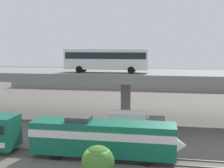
{
  "coord_description": "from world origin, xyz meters",
  "views": [
    {
      "loc": [
        5.51,
        -23.81,
        11.11
      ],
      "look_at": [
        -2.72,
        23.56,
        4.96
      ],
      "focal_mm": 47.28,
      "sensor_mm": 36.0,
      "label": 1
    }
  ],
  "objects_px": {
    "transit_bus_on_overpass": "(106,58)",
    "parked_car_4": "(75,79)",
    "parked_car_1": "(62,78)",
    "parked_car_3": "(112,79)",
    "parked_car_7": "(202,81)",
    "parked_car_6": "(43,78)",
    "parked_car_0": "(44,77)",
    "train_locomotive": "(110,137)",
    "parked_car_2": "(157,80)",
    "service_truck_west": "(135,123)"
  },
  "relations": [
    {
      "from": "parked_car_0",
      "to": "service_truck_west",
      "type": "bearing_deg",
      "value": -55.18
    },
    {
      "from": "train_locomotive",
      "to": "parked_car_6",
      "type": "xyz_separation_m",
      "value": [
        -27.59,
        48.91,
        0.15
      ]
    },
    {
      "from": "service_truck_west",
      "to": "parked_car_0",
      "type": "relative_size",
      "value": 1.68
    },
    {
      "from": "parked_car_6",
      "to": "parked_car_2",
      "type": "bearing_deg",
      "value": 0.8
    },
    {
      "from": "parked_car_0",
      "to": "parked_car_7",
      "type": "relative_size",
      "value": 0.87
    },
    {
      "from": "service_truck_west",
      "to": "parked_car_3",
      "type": "bearing_deg",
      "value": 103.47
    },
    {
      "from": "service_truck_west",
      "to": "parked_car_7",
      "type": "bearing_deg",
      "value": 72.87
    },
    {
      "from": "parked_car_3",
      "to": "parked_car_4",
      "type": "distance_m",
      "value": 10.13
    },
    {
      "from": "train_locomotive",
      "to": "parked_car_2",
      "type": "relative_size",
      "value": 3.54
    },
    {
      "from": "transit_bus_on_overpass",
      "to": "parked_car_4",
      "type": "distance_m",
      "value": 38.66
    },
    {
      "from": "parked_car_4",
      "to": "parked_car_0",
      "type": "bearing_deg",
      "value": 165.65
    },
    {
      "from": "transit_bus_on_overpass",
      "to": "service_truck_west",
      "type": "relative_size",
      "value": 1.76
    },
    {
      "from": "parked_car_0",
      "to": "parked_car_1",
      "type": "xyz_separation_m",
      "value": [
        5.39,
        0.12,
        -0.0
      ]
    },
    {
      "from": "parked_car_0",
      "to": "parked_car_3",
      "type": "distance_m",
      "value": 19.86
    },
    {
      "from": "parked_car_1",
      "to": "parked_car_6",
      "type": "height_order",
      "value": "same"
    },
    {
      "from": "parked_car_2",
      "to": "parked_car_1",
      "type": "bearing_deg",
      "value": -4.32
    },
    {
      "from": "parked_car_0",
      "to": "parked_car_6",
      "type": "xyz_separation_m",
      "value": [
        0.84,
        -2.34,
        0.0
      ]
    },
    {
      "from": "service_truck_west",
      "to": "parked_car_7",
      "type": "xyz_separation_m",
      "value": [
        13.07,
        42.38,
        0.71
      ]
    },
    {
      "from": "parked_car_3",
      "to": "parked_car_7",
      "type": "bearing_deg",
      "value": 177.76
    },
    {
      "from": "parked_car_1",
      "to": "parked_car_6",
      "type": "relative_size",
      "value": 1.02
    },
    {
      "from": "parked_car_0",
      "to": "parked_car_3",
      "type": "bearing_deg",
      "value": -0.47
    },
    {
      "from": "parked_car_0",
      "to": "parked_car_6",
      "type": "bearing_deg",
      "value": -70.3
    },
    {
      "from": "train_locomotive",
      "to": "transit_bus_on_overpass",
      "type": "distance_m",
      "value": 15.98
    },
    {
      "from": "train_locomotive",
      "to": "parked_car_0",
      "type": "bearing_deg",
      "value": 119.02
    },
    {
      "from": "parked_car_1",
      "to": "parked_car_7",
      "type": "xyz_separation_m",
      "value": [
        37.9,
        -1.2,
        0.0
      ]
    },
    {
      "from": "parked_car_2",
      "to": "parked_car_3",
      "type": "xyz_separation_m",
      "value": [
        -12.24,
        1.74,
        -0.0
      ]
    },
    {
      "from": "parked_car_2",
      "to": "parked_car_6",
      "type": "height_order",
      "value": "same"
    },
    {
      "from": "parked_car_0",
      "to": "parked_car_1",
      "type": "bearing_deg",
      "value": 1.25
    },
    {
      "from": "parked_car_0",
      "to": "parked_car_6",
      "type": "relative_size",
      "value": 0.94
    },
    {
      "from": "parked_car_3",
      "to": "parked_car_7",
      "type": "xyz_separation_m",
      "value": [
        23.44,
        -0.92,
        0.0
      ]
    },
    {
      "from": "parked_car_4",
      "to": "parked_car_7",
      "type": "height_order",
      "value": "same"
    },
    {
      "from": "transit_bus_on_overpass",
      "to": "parked_car_1",
      "type": "height_order",
      "value": "transit_bus_on_overpass"
    },
    {
      "from": "parked_car_6",
      "to": "parked_car_7",
      "type": "bearing_deg",
      "value": 1.7
    },
    {
      "from": "transit_bus_on_overpass",
      "to": "parked_car_6",
      "type": "xyz_separation_m",
      "value": [
        -24.56,
        34.98,
        -7.06
      ]
    },
    {
      "from": "train_locomotive",
      "to": "parked_car_1",
      "type": "xyz_separation_m",
      "value": [
        -23.03,
        51.37,
        0.15
      ]
    },
    {
      "from": "service_truck_west",
      "to": "train_locomotive",
      "type": "bearing_deg",
      "value": -103.02
    },
    {
      "from": "parked_car_0",
      "to": "parked_car_2",
      "type": "bearing_deg",
      "value": -3.39
    },
    {
      "from": "parked_car_2",
      "to": "parked_car_6",
      "type": "relative_size",
      "value": 1.0
    },
    {
      "from": "parked_car_1",
      "to": "parked_car_7",
      "type": "height_order",
      "value": "same"
    },
    {
      "from": "parked_car_2",
      "to": "parked_car_3",
      "type": "bearing_deg",
      "value": -8.07
    },
    {
      "from": "parked_car_1",
      "to": "train_locomotive",
      "type": "bearing_deg",
      "value": 114.15
    },
    {
      "from": "parked_car_1",
      "to": "parked_car_4",
      "type": "distance_m",
      "value": 5.34
    },
    {
      "from": "train_locomotive",
      "to": "service_truck_west",
      "type": "xyz_separation_m",
      "value": [
        1.8,
        7.79,
        -0.56
      ]
    },
    {
      "from": "parked_car_1",
      "to": "parked_car_2",
      "type": "xyz_separation_m",
      "value": [
        26.71,
        -2.02,
        0.0
      ]
    },
    {
      "from": "train_locomotive",
      "to": "parked_car_6",
      "type": "bearing_deg",
      "value": 119.43
    },
    {
      "from": "transit_bus_on_overpass",
      "to": "parked_car_7",
      "type": "xyz_separation_m",
      "value": [
        17.9,
        36.24,
        -7.06
      ]
    },
    {
      "from": "transit_bus_on_overpass",
      "to": "parked_car_2",
      "type": "xyz_separation_m",
      "value": [
        6.7,
        35.42,
        -7.06
      ]
    },
    {
      "from": "parked_car_0",
      "to": "parked_car_4",
      "type": "relative_size",
      "value": 0.88
    },
    {
      "from": "service_truck_west",
      "to": "parked_car_4",
      "type": "height_order",
      "value": "parked_car_4"
    },
    {
      "from": "transit_bus_on_overpass",
      "to": "service_truck_west",
      "type": "bearing_deg",
      "value": 128.19
    }
  ]
}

